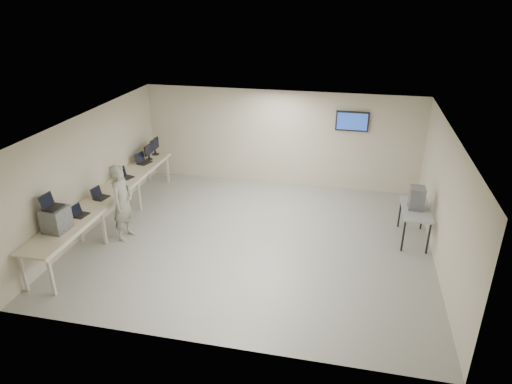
% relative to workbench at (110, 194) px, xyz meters
% --- Properties ---
extents(room, '(8.01, 7.01, 2.81)m').
position_rel_workbench_xyz_m(room, '(3.62, 0.06, 0.58)').
color(room, '#A09E8F').
rests_on(room, ground).
extents(workbench, '(0.76, 6.00, 0.90)m').
position_rel_workbench_xyz_m(workbench, '(0.00, 0.00, 0.00)').
color(workbench, beige).
rests_on(workbench, ground).
extents(equipment_box, '(0.45, 0.50, 0.50)m').
position_rel_workbench_xyz_m(equipment_box, '(-0.06, -1.97, 0.33)').
color(equipment_box, gray).
rests_on(equipment_box, workbench).
extents(laptop_on_box, '(0.34, 0.39, 0.29)m').
position_rel_workbench_xyz_m(laptop_on_box, '(-0.12, -1.97, 0.65)').
color(laptop_on_box, black).
rests_on(laptop_on_box, equipment_box).
extents(laptop_0, '(0.30, 0.34, 0.25)m').
position_rel_workbench_xyz_m(laptop_0, '(-0.01, -1.28, 0.14)').
color(laptop_0, black).
rests_on(laptop_0, workbench).
extents(laptop_1, '(0.33, 0.38, 0.26)m').
position_rel_workbench_xyz_m(laptop_1, '(-0.05, -0.37, 0.14)').
color(laptop_1, black).
rests_on(laptop_1, workbench).
extents(laptop_2, '(0.41, 0.44, 0.29)m').
position_rel_workbench_xyz_m(laptop_2, '(-0.06, 0.86, 0.15)').
color(laptop_2, black).
rests_on(laptop_2, workbench).
extents(laptop_3, '(0.41, 0.44, 0.30)m').
position_rel_workbench_xyz_m(laptop_3, '(-0.07, 2.00, 0.15)').
color(laptop_3, black).
rests_on(laptop_3, workbench).
extents(monitor_near, '(0.20, 0.44, 0.43)m').
position_rel_workbench_xyz_m(monitor_near, '(-0.01, 2.32, 0.34)').
color(monitor_near, black).
rests_on(monitor_near, workbench).
extents(monitor_far, '(0.22, 0.48, 0.48)m').
position_rel_workbench_xyz_m(monitor_far, '(-0.01, 2.75, 0.36)').
color(monitor_far, black).
rests_on(monitor_far, workbench).
extents(soldier, '(0.48, 0.69, 1.82)m').
position_rel_workbench_xyz_m(soldier, '(0.61, -0.50, 0.08)').
color(soldier, gray).
rests_on(soldier, ground).
extents(side_table, '(0.63, 1.35, 0.81)m').
position_rel_workbench_xyz_m(side_table, '(7.19, 0.83, -0.09)').
color(side_table, '#A0A2A5').
rests_on(side_table, ground).
extents(storage_bins, '(0.33, 0.36, 0.52)m').
position_rel_workbench_xyz_m(storage_bins, '(7.17, 0.83, 0.24)').
color(storage_bins, gray).
rests_on(storage_bins, side_table).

